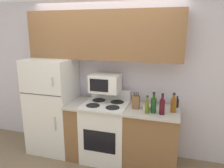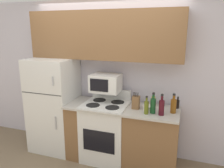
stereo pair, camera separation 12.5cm
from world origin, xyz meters
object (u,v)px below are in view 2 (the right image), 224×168
at_px(bottle_olive_oil, 146,107).
at_px(bottle_whiskey, 173,105).
at_px(bottle_cooking_spray, 153,101).
at_px(bottle_soy_sauce, 178,104).
at_px(bowl, 148,108).
at_px(bottle_wine_green, 153,105).
at_px(bottle_wine_red, 162,107).
at_px(knife_block, 136,102).
at_px(stove, 106,131).
at_px(refrigerator, 54,105).
at_px(microwave, 106,83).

bearing_deg(bottle_olive_oil, bottle_whiskey, 24.93).
relative_size(bottle_cooking_spray, bottle_soy_sauce, 1.22).
bearing_deg(bottle_soy_sauce, bowl, -152.99).
distance_m(bowl, bottle_wine_green, 0.16).
bearing_deg(bottle_whiskey, bottle_wine_red, -137.48).
relative_size(knife_block, bowl, 1.55).
bearing_deg(bottle_wine_red, bottle_soy_sauce, 60.04).
xyz_separation_m(knife_block, bottle_soy_sauce, (0.59, 0.21, -0.03)).
xyz_separation_m(bottle_whiskey, bottle_wine_green, (-0.27, -0.11, 0.01)).
bearing_deg(knife_block, bottle_whiskey, 0.58).
distance_m(bowl, bottle_olive_oil, 0.18).
height_order(stove, bottle_cooking_spray, bottle_cooking_spray).
xyz_separation_m(refrigerator, bottle_olive_oil, (1.63, -0.20, 0.22)).
xyz_separation_m(bottle_cooking_spray, bottle_whiskey, (0.31, -0.17, 0.02)).
distance_m(knife_block, bottle_wine_red, 0.41).
bearing_deg(bottle_cooking_spray, bottle_wine_green, -82.56).
height_order(bottle_cooking_spray, bottle_wine_green, bottle_wine_green).
xyz_separation_m(bowl, bottle_cooking_spray, (0.05, 0.17, 0.05)).
height_order(bowl, bottle_whiskey, bottle_whiskey).
bearing_deg(stove, bottle_olive_oil, -13.86).
bearing_deg(knife_block, bottle_wine_red, -18.75).
xyz_separation_m(microwave, bottle_wine_green, (0.79, -0.23, -0.20)).
distance_m(bottle_wine_red, bottle_soy_sauce, 0.40).
height_order(knife_block, bottle_wine_green, bottle_wine_green).
xyz_separation_m(stove, bottle_cooking_spray, (0.71, 0.17, 0.52)).
height_order(bottle_wine_red, bottle_cooking_spray, bottle_wine_red).
xyz_separation_m(stove, microwave, (-0.04, 0.12, 0.76)).
distance_m(microwave, knife_block, 0.58).
bearing_deg(stove, bottle_cooking_spray, 13.41).
distance_m(refrigerator, bottle_wine_red, 1.86).
height_order(refrigerator, bottle_soy_sauce, refrigerator).
relative_size(knife_block, bottle_cooking_spray, 1.15).
distance_m(refrigerator, microwave, 1.03).
bearing_deg(bottle_olive_oil, stove, 166.14).
height_order(refrigerator, stove, refrigerator).
relative_size(bottle_wine_green, bottle_soy_sauce, 1.67).
bearing_deg(bowl, bottle_cooking_spray, 72.59).
bearing_deg(bottle_cooking_spray, bottle_whiskey, -29.19).
relative_size(bowl, bottle_wine_red, 0.54).
bearing_deg(stove, bottle_wine_red, -9.00).
xyz_separation_m(bowl, bottle_olive_oil, (0.01, -0.16, 0.07)).
xyz_separation_m(microwave, bowl, (0.70, -0.12, -0.29)).
bearing_deg(bottle_whiskey, refrigerator, 178.93).
bearing_deg(microwave, knife_block, -13.50).
height_order(bottle_olive_oil, bottle_whiskey, bottle_whiskey).
bearing_deg(bottle_wine_red, bottle_cooking_spray, 116.92).
relative_size(bowl, bottle_olive_oil, 0.63).
distance_m(bottle_wine_green, bottle_soy_sauce, 0.45).
xyz_separation_m(refrigerator, bottle_wine_green, (1.72, -0.14, 0.24)).
xyz_separation_m(microwave, bottle_whiskey, (1.06, -0.12, -0.21)).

